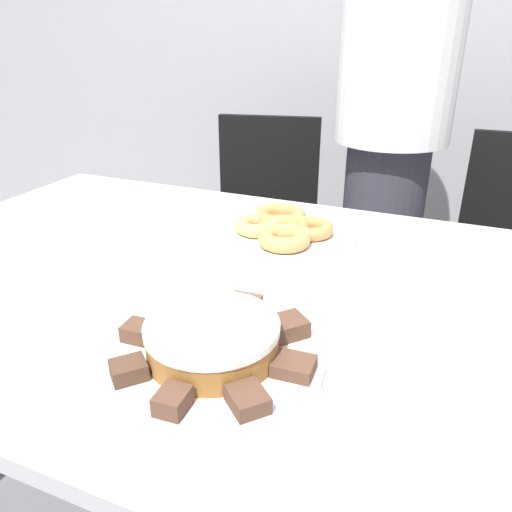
{
  "coord_description": "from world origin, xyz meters",
  "views": [
    {
      "loc": [
        0.35,
        -0.77,
        1.18
      ],
      "look_at": [
        0.02,
        -0.0,
        0.79
      ],
      "focal_mm": 35.0,
      "sensor_mm": 36.0,
      "label": 1
    }
  ],
  "objects_px": {
    "office_chair_left": "(262,242)",
    "person_standing": "(392,123)",
    "office_chair_right": "(512,283)",
    "plate_donuts": "(283,235)",
    "frosted_cake": "(212,339)",
    "plate_cake": "(213,357)"
  },
  "relations": [
    {
      "from": "person_standing",
      "to": "frosted_cake",
      "type": "height_order",
      "value": "person_standing"
    },
    {
      "from": "plate_cake",
      "to": "plate_donuts",
      "type": "relative_size",
      "value": 0.95
    },
    {
      "from": "plate_donuts",
      "to": "office_chair_left",
      "type": "bearing_deg",
      "value": 115.74
    },
    {
      "from": "office_chair_right",
      "to": "frosted_cake",
      "type": "distance_m",
      "value": 1.31
    },
    {
      "from": "office_chair_right",
      "to": "plate_cake",
      "type": "xyz_separation_m",
      "value": [
        -0.51,
        -1.15,
        0.33
      ]
    },
    {
      "from": "office_chair_right",
      "to": "frosted_cake",
      "type": "xyz_separation_m",
      "value": [
        -0.51,
        -1.15,
        0.36
      ]
    },
    {
      "from": "office_chair_left",
      "to": "plate_donuts",
      "type": "bearing_deg",
      "value": -76.65
    },
    {
      "from": "office_chair_left",
      "to": "office_chair_right",
      "type": "relative_size",
      "value": 1.0
    },
    {
      "from": "plate_donuts",
      "to": "frosted_cake",
      "type": "distance_m",
      "value": 0.49
    },
    {
      "from": "person_standing",
      "to": "office_chair_right",
      "type": "bearing_deg",
      "value": 5.22
    },
    {
      "from": "person_standing",
      "to": "office_chair_left",
      "type": "xyz_separation_m",
      "value": [
        -0.45,
        0.04,
        -0.5
      ]
    },
    {
      "from": "office_chair_left",
      "to": "person_standing",
      "type": "bearing_deg",
      "value": -17.29
    },
    {
      "from": "office_chair_right",
      "to": "frosted_cake",
      "type": "height_order",
      "value": "office_chair_right"
    },
    {
      "from": "person_standing",
      "to": "frosted_cake",
      "type": "distance_m",
      "value": 1.12
    },
    {
      "from": "office_chair_right",
      "to": "person_standing",
      "type": "bearing_deg",
      "value": -174.67
    },
    {
      "from": "person_standing",
      "to": "plate_donuts",
      "type": "relative_size",
      "value": 4.97
    },
    {
      "from": "person_standing",
      "to": "plate_cake",
      "type": "xyz_separation_m",
      "value": [
        -0.07,
        -1.11,
        -0.17
      ]
    },
    {
      "from": "plate_cake",
      "to": "frosted_cake",
      "type": "relative_size",
      "value": 1.68
    },
    {
      "from": "office_chair_right",
      "to": "plate_donuts",
      "type": "distance_m",
      "value": 0.94
    },
    {
      "from": "office_chair_right",
      "to": "plate_donuts",
      "type": "height_order",
      "value": "office_chair_right"
    },
    {
      "from": "office_chair_left",
      "to": "plate_cake",
      "type": "distance_m",
      "value": 1.25
    },
    {
      "from": "office_chair_left",
      "to": "office_chair_right",
      "type": "distance_m",
      "value": 0.89
    }
  ]
}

